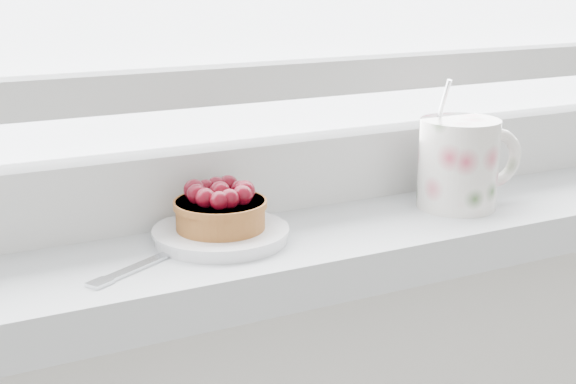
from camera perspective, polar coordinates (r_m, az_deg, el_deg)
saucer at (r=0.73m, az=-4.79°, el=-3.02°), size 0.12×0.12×0.01m
raspberry_tart at (r=0.72m, az=-4.84°, el=-1.08°), size 0.08×0.08×0.04m
floral_mug at (r=0.84m, az=12.19°, el=2.14°), size 0.12×0.09×0.13m
fork at (r=0.70m, az=-8.43°, el=-4.34°), size 0.17×0.10×0.00m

